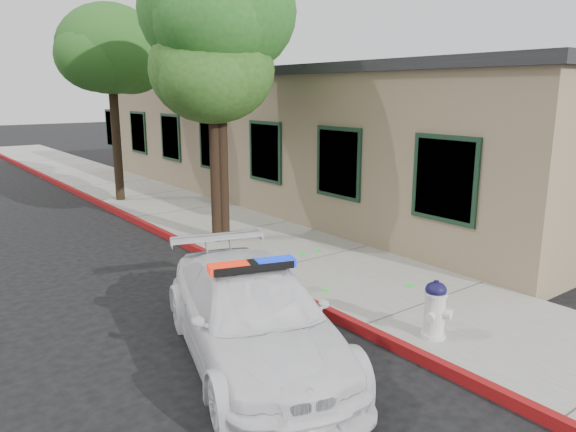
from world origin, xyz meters
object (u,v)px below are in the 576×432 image
(clapboard_building, at_px, (315,135))
(street_tree_near, at_px, (213,75))
(police_car, at_px, (253,316))
(street_tree_mid, at_px, (217,19))
(fire_hydrant, at_px, (435,309))
(street_tree_far, at_px, (112,54))

(clapboard_building, bearing_deg, street_tree_near, -149.46)
(police_car, distance_m, street_tree_mid, 7.38)
(street_tree_near, relative_size, street_tree_mid, 0.77)
(fire_hydrant, distance_m, street_tree_near, 7.20)
(clapboard_building, xyz_separation_m, police_car, (-8.40, -8.66, -1.47))
(fire_hydrant, distance_m, street_tree_mid, 7.92)
(clapboard_building, height_order, street_tree_far, street_tree_far)
(clapboard_building, distance_m, street_tree_near, 7.18)
(street_tree_near, height_order, street_tree_mid, street_tree_mid)
(fire_hydrant, height_order, street_tree_mid, street_tree_mid)
(police_car, xyz_separation_m, street_tree_far, (2.43, 11.33, 4.05))
(police_car, bearing_deg, street_tree_far, 95.16)
(fire_hydrant, xyz_separation_m, street_tree_near, (0.13, 6.36, 3.36))
(clapboard_building, xyz_separation_m, street_tree_near, (-5.98, -3.53, 1.81))
(street_tree_mid, height_order, street_tree_far, street_tree_mid)
(street_tree_far, bearing_deg, fire_hydrant, -90.66)
(police_car, distance_m, street_tree_far, 12.27)
(clapboard_building, xyz_separation_m, street_tree_mid, (-5.77, -3.43, 3.01))
(police_car, distance_m, street_tree_near, 6.56)
(street_tree_mid, xyz_separation_m, street_tree_far, (-0.20, 6.09, -0.43))
(clapboard_building, height_order, police_car, clapboard_building)
(police_car, height_order, street_tree_far, street_tree_far)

